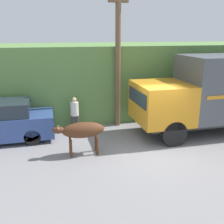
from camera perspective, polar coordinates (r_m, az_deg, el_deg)
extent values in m
plane|color=gray|center=(10.35, 9.59, -8.39)|extent=(60.00, 60.00, 0.00)
cube|color=#608C47|center=(15.59, 0.67, 7.65)|extent=(32.00, 5.63, 3.77)
cube|color=#C6B793|center=(13.72, -14.41, 4.71)|extent=(5.85, 2.40, 3.23)
cube|color=#4C4742|center=(13.49, -14.94, 11.76)|extent=(6.15, 2.70, 0.16)
cube|color=#2D2D2D|center=(12.85, 20.79, -1.32)|extent=(6.64, 1.97, 0.18)
cube|color=orange|center=(11.36, 10.69, 2.05)|extent=(2.16, 2.47, 1.65)
cube|color=#232D38|center=(10.89, 5.48, 3.24)|extent=(0.04, 2.10, 0.58)
cylinder|color=black|center=(10.89, 13.01, -4.32)|extent=(1.05, 0.54, 1.05)
ellipsoid|color=#512D19|center=(9.68, -6.28, -3.90)|extent=(1.57, 0.59, 0.59)
ellipsoid|color=#512D19|center=(9.59, -11.61, -3.89)|extent=(0.44, 0.26, 0.26)
cone|color=#B7AD93|center=(9.45, -11.62, -3.38)|extent=(0.06, 0.06, 0.11)
cone|color=#B7AD93|center=(9.64, -11.68, -2.97)|extent=(0.06, 0.06, 0.11)
cylinder|color=#512D19|center=(9.73, -8.90, -7.91)|extent=(0.09, 0.09, 0.67)
cylinder|color=#512D19|center=(10.02, -9.07, -7.15)|extent=(0.09, 0.09, 0.67)
cylinder|color=#512D19|center=(9.84, -3.20, -7.42)|extent=(0.09, 0.09, 0.67)
cylinder|color=#512D19|center=(10.13, -3.55, -6.69)|extent=(0.09, 0.09, 0.67)
cylinder|color=black|center=(11.15, -16.93, -5.19)|extent=(0.66, 0.28, 0.66)
cube|color=#38332D|center=(12.31, -8.03, -2.34)|extent=(0.37, 0.30, 0.73)
cylinder|color=silver|center=(12.10, -8.16, 0.73)|extent=(0.48, 0.48, 0.64)
sphere|color=#DBB28E|center=(11.99, -8.24, 2.67)|extent=(0.21, 0.21, 0.21)
cylinder|color=brown|center=(12.32, 1.30, 11.52)|extent=(0.25, 0.25, 6.47)
cube|color=brown|center=(12.34, 1.38, 22.96)|extent=(0.90, 0.20, 0.10)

